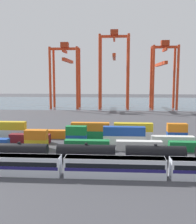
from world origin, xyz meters
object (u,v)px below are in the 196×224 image
shipping_container_19 (48,134)px  shipping_container_20 (90,135)px  shipping_container_3 (87,145)px  passenger_train (115,166)px  gantry_crane_west (66,68)px  shipping_container_9 (30,138)px  freight_tank_row (120,153)px  gantry_crane_east (163,68)px  gantry_crane_central (114,62)px  shipping_container_22 (133,135)px  shipping_container_10 (76,139)px

shipping_container_19 → shipping_container_20: same height
shipping_container_3 → shipping_container_19: 18.90m
passenger_train → gantry_crane_west: size_ratio=1.45×
shipping_container_9 → gantry_crane_west: 98.18m
freight_tank_row → shipping_container_20: freight_tank_row is taller
gantry_crane_east → gantry_crane_central: bearing=-179.0°
shipping_container_3 → shipping_container_20: 12.85m
shipping_container_3 → shipping_container_22: (13.21, 12.84, 0.00)m
freight_tank_row → shipping_container_9: 31.43m
shipping_container_3 → shipping_container_22: bearing=44.2°
shipping_container_20 → freight_tank_row: bearing=-68.5°
gantry_crane_central → shipping_container_20: bearing=-94.4°
shipping_container_10 → gantry_crane_east: gantry_crane_east is taller
passenger_train → shipping_container_22: 32.86m
freight_tank_row → shipping_container_22: (4.41, 23.16, -0.74)m
shipping_container_3 → gantry_crane_central: (6.52, 101.72, 27.91)m
shipping_container_19 → gantry_crane_west: (-10.77, 88.46, 24.30)m
gantry_crane_east → shipping_container_3: bearing=-110.2°
shipping_container_10 → gantry_crane_west: 100.13m
shipping_container_10 → shipping_container_20: 7.31m
shipping_container_22 → shipping_container_20: bearing=180.0°
shipping_container_22 → passenger_train: bearing=-100.0°
passenger_train → gantry_crane_central: bearing=90.5°
passenger_train → freight_tank_row: freight_tank_row is taller
shipping_container_19 → gantry_crane_west: gantry_crane_west is taller
shipping_container_19 → gantry_crane_west: size_ratio=0.29×
shipping_container_22 → gantry_crane_east: size_ratio=0.29×
freight_tank_row → gantry_crane_central: (-2.28, 112.04, 27.16)m
shipping_container_3 → gantry_crane_central: gantry_crane_central is taller
shipping_container_19 → passenger_train: bearing=-56.6°
freight_tank_row → gantry_crane_central: gantry_crane_central is taller
shipping_container_20 → gantry_crane_west: gantry_crane_west is taller
gantry_crane_central → shipping_container_10: bearing=-96.2°
shipping_container_3 → gantry_crane_central: size_ratio=0.25×
shipping_container_22 → gantry_crane_central: (-6.68, 88.88, 27.91)m
freight_tank_row → shipping_container_20: (-9.13, 23.16, -0.74)m
shipping_container_9 → gantry_crane_central: bearing=75.7°
shipping_container_22 → gantry_crane_east: (24.47, 89.44, 24.08)m
gantry_crane_central → gantry_crane_east: 31.39m
passenger_train → gantry_crane_east: bearing=76.1°
shipping_container_10 → passenger_train: bearing=-66.4°
gantry_crane_central → freight_tank_row: bearing=-88.8°
shipping_container_9 → shipping_container_19: same height
shipping_container_10 → shipping_container_20: bearing=61.4°
freight_tank_row → shipping_container_19: size_ratio=5.02×
shipping_container_10 → gantry_crane_central: bearing=83.8°
gantry_crane_west → gantry_crane_east: size_ratio=0.99×
shipping_container_3 → gantry_crane_west: size_ratio=0.29×
shipping_container_20 → passenger_train: bearing=-76.4°
shipping_container_9 → gantry_crane_east: (55.47, 95.86, 24.08)m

